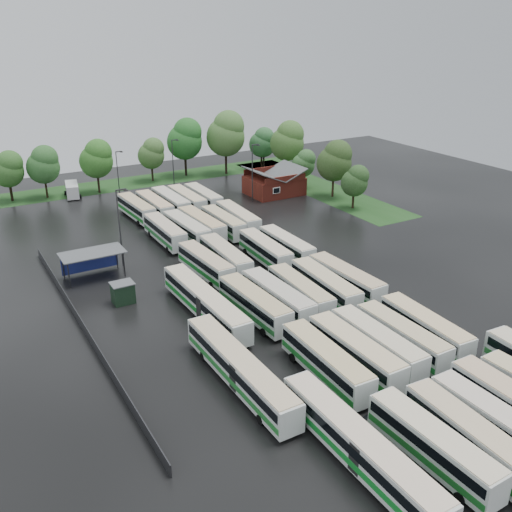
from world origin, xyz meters
TOP-DOWN VIEW (x-y plane):
  - ground at (0.00, 0.00)m, footprint 160.00×160.00m
  - brick_building at (24.00, 42.77)m, footprint 10.07×8.60m
  - wash_shed at (-17.20, 22.02)m, footprint 8.20×4.20m
  - utility_hut at (-16.20, 12.60)m, footprint 2.70×2.20m
  - grass_strip_north at (2.00, 64.80)m, footprint 80.00×10.00m
  - grass_strip_east at (34.00, 42.80)m, footprint 10.00×50.00m
  - west_fence at (-22.20, 8.00)m, footprint 0.10×50.00m
  - bus_r0c0 at (-4.32, -25.70)m, footprint 2.74×11.87m
  - bus_r0c1 at (-1.13, -26.23)m, footprint 3.00×11.87m
  - bus_r0c2 at (1.95, -26.18)m, footprint 2.53×11.54m
  - bus_r1c0 at (-4.54, -12.40)m, footprint 2.96×12.15m
  - bus_r1c1 at (-1.09, -12.47)m, footprint 2.60×12.17m
  - bus_r1c2 at (1.86, -12.29)m, footprint 2.64×12.02m
  - bus_r1c3 at (5.03, -12.48)m, footprint 2.51×11.65m
  - bus_r1c4 at (8.40, -12.34)m, footprint 3.02×11.83m
  - bus_r2c0 at (-4.51, 1.16)m, footprint 2.98×12.15m
  - bus_r2c1 at (-1.36, 1.21)m, footprint 2.88×12.17m
  - bus_r2c2 at (1.85, 1.27)m, footprint 2.99×11.68m
  - bus_r2c3 at (5.32, 1.01)m, footprint 3.18×12.19m
  - bus_r2c4 at (8.60, 1.19)m, footprint 2.90×12.22m
  - bus_r3c0 at (-4.25, 14.56)m, footprint 3.02×11.68m
  - bus_r3c1 at (-1.03, 15.08)m, footprint 2.98×12.09m
  - bus_r3c3 at (5.03, 14.67)m, footprint 2.97×11.75m
  - bus_r3c4 at (8.58, 14.65)m, footprint 2.53×11.49m
  - bus_r4c0 at (-4.33, 28.70)m, footprint 2.52×11.79m
  - bus_r4c1 at (-1.06, 28.10)m, footprint 3.02×12.10m
  - bus_r4c2 at (1.81, 28.70)m, footprint 2.97×12.21m
  - bus_r4c3 at (5.28, 28.08)m, footprint 2.50×11.50m
  - bus_r4c4 at (8.25, 28.62)m, footprint 3.13×12.16m
  - bus_r5c0 at (-4.21, 42.06)m, footprint 3.04×11.75m
  - bus_r5c1 at (-1.07, 41.67)m, footprint 2.71×11.90m
  - bus_r5c2 at (2.17, 42.31)m, footprint 2.72×12.09m
  - bus_r5c3 at (5.20, 42.09)m, footprint 2.60×11.94m
  - bus_r5c4 at (8.44, 42.18)m, footprint 2.55×11.67m
  - artic_bus_west_a at (-9.29, -22.99)m, footprint 2.61×17.58m
  - artic_bus_west_b at (-9.17, 4.37)m, footprint 2.81×17.79m
  - artic_bus_west_c at (-12.18, -9.40)m, footprint 2.57×17.74m
  - minibus at (-10.60, 60.72)m, footprint 3.29×6.34m
  - tree_north_0 at (-20.95, 63.52)m, footprint 5.81×5.81m
  - tree_north_1 at (-14.84, 62.37)m, footprint 6.14×6.14m
  - tree_north_2 at (-5.18, 60.84)m, footprint 6.42×6.42m
  - tree_north_3 at (7.14, 64.02)m, footprint 5.53×5.53m
  - tree_north_4 at (15.11, 64.56)m, footprint 7.55×7.55m
  - tree_north_5 at (23.43, 61.46)m, footprint 8.35×8.35m
  - tree_north_6 at (33.80, 62.70)m, footprint 4.94×4.94m
  - tree_east_0 at (31.75, 27.80)m, footprint 4.84×4.82m
  - tree_east_1 at (32.98, 35.46)m, footprint 6.65×6.65m
  - tree_east_2 at (31.77, 43.91)m, footprint 4.71×4.70m
  - tree_east_3 at (33.78, 53.01)m, footprint 7.27×7.27m
  - tree_east_4 at (32.54, 61.60)m, footprint 5.70×5.70m
  - lamp_post_ne at (17.91, 40.45)m, footprint 1.66×0.32m
  - lamp_post_nw at (-12.59, 23.43)m, footprint 1.69×0.33m
  - lamp_post_back_w at (-3.27, 53.95)m, footprint 1.43×0.28m
  - lamp_post_back_e at (8.71, 56.20)m, footprint 1.52×0.30m
  - puddle_0 at (-4.48, -20.48)m, footprint 3.74×3.74m
  - puddle_1 at (5.36, -24.87)m, footprint 4.27×4.27m
  - puddle_2 at (-8.39, 0.11)m, footprint 5.14×5.14m
  - puddle_3 at (3.42, 0.63)m, footprint 4.94×4.94m
  - puddle_4 at (12.67, -19.08)m, footprint 3.71×3.71m

SIDE VIEW (x-z plane):
  - ground at x=0.00m, z-range 0.00..0.00m
  - puddle_0 at x=-4.48m, z-range 0.00..0.01m
  - puddle_1 at x=5.36m, z-range 0.00..0.01m
  - puddle_2 at x=-8.39m, z-range 0.00..0.01m
  - puddle_3 at x=3.42m, z-range 0.00..0.01m
  - puddle_4 at x=12.67m, z-range 0.00..0.01m
  - grass_strip_north at x=2.00m, z-range 0.00..0.01m
  - grass_strip_east at x=34.00m, z-range 0.00..0.01m
  - west_fence at x=-22.20m, z-range 0.00..1.20m
  - utility_hut at x=-16.20m, z-range 0.01..2.63m
  - minibus at x=-10.60m, z-range 0.14..2.78m
  - bus_r3c4 at x=8.58m, z-range 0.16..3.35m
  - bus_r4c3 at x=5.28m, z-range 0.16..3.36m
  - bus_r0c2 at x=1.95m, z-range 0.16..3.37m
  - bus_r2c2 at x=1.85m, z-range 0.16..3.38m
  - bus_r3c0 at x=-4.25m, z-range 0.16..3.38m
  - bus_r1c3 at x=5.03m, z-range 0.16..3.40m
  - bus_r5c0 at x=-4.21m, z-range 0.16..3.40m
  - bus_r5c4 at x=8.44m, z-range 0.16..3.41m
  - bus_r3c3 at x=5.03m, z-range 0.16..3.41m
  - bus_r1c4 at x=8.40m, z-range 0.16..3.43m
  - bus_r0c1 at x=-1.13m, z-range 0.16..3.44m
  - bus_r4c0 at x=-4.33m, z-range 0.16..3.44m
  - artic_bus_west_a at x=-9.29m, z-range 0.18..3.44m
  - bus_r0c0 at x=-4.32m, z-range 0.16..3.45m
  - bus_r5c1 at x=-1.07m, z-range 0.17..3.47m
  - artic_bus_west_c at x=-12.18m, z-range 0.18..3.47m
  - bus_r5c3 at x=5.20m, z-range 0.17..3.49m
  - artic_bus_west_b at x=-9.17m, z-range 0.18..3.47m
  - bus_r1c2 at x=1.86m, z-range 0.17..3.51m
  - bus_r4c1 at x=-1.06m, z-range 0.17..3.51m
  - bus_r3c1 at x=-1.03m, z-range 0.17..3.51m
  - bus_r4c4 at x=8.25m, z-range 0.17..3.52m
  - bus_r5c2 at x=2.17m, z-range 0.17..3.52m
  - bus_r2c0 at x=-4.51m, z-range 0.17..3.53m
  - bus_r1c0 at x=-4.54m, z-range 0.17..3.53m
  - bus_r2c3 at x=5.32m, z-range 0.17..3.53m
  - bus_r2c1 at x=-1.36m, z-range 0.17..3.54m
  - bus_r4c2 at x=1.81m, z-range 0.17..3.55m
  - bus_r2c4 at x=8.60m, z-range 0.17..3.55m
  - bus_r1c1 at x=-1.09m, z-range 0.17..3.55m
  - brick_building at x=24.00m, z-range -0.83..4.56m
  - wash_shed at x=-17.20m, z-range 1.20..4.78m
  - tree_east_2 at x=31.77m, z-range 1.11..8.89m
  - tree_east_0 at x=31.75m, z-range 1.14..9.13m
  - tree_north_6 at x=33.80m, z-range 1.17..9.36m
  - lamp_post_back_w at x=-3.27m, z-range 0.75..10.05m
  - lamp_post_back_e at x=8.71m, z-range 0.80..10.68m
  - tree_north_3 at x=7.14m, z-range 1.31..10.46m
  - tree_east_4 at x=32.54m, z-range 1.35..10.78m
  - tree_north_0 at x=-20.95m, z-range 1.38..11.01m
  - lamp_post_ne at x=17.91m, z-range 0.87..11.65m
  - lamp_post_nw at x=-12.59m, z-range 0.88..11.86m
  - tree_north_1 at x=-14.84m, z-range 1.46..11.63m
  - tree_north_2 at x=-5.18m, z-range 1.52..12.16m
  - tree_east_1 at x=32.98m, z-range 1.58..12.59m
  - tree_east_3 at x=33.78m, z-range 1.73..13.78m
  - tree_north_4 at x=15.11m, z-range 1.79..14.30m
  - tree_north_5 at x=23.43m, z-range 1.98..15.82m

